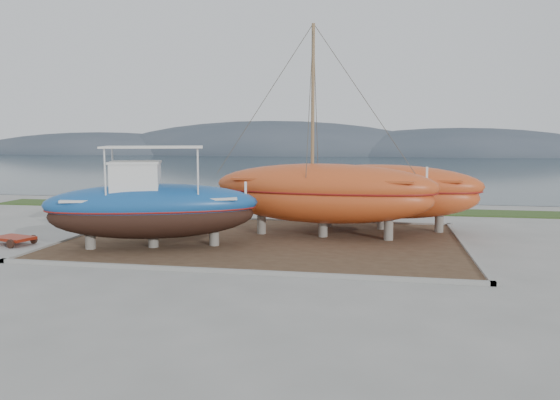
% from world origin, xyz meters
% --- Properties ---
extents(ground, '(140.00, 140.00, 0.00)m').
position_xyz_m(ground, '(0.00, 0.00, 0.00)').
color(ground, gray).
rests_on(ground, ground).
extents(dirt_patch, '(18.00, 12.00, 0.06)m').
position_xyz_m(dirt_patch, '(0.00, 4.00, 0.03)').
color(dirt_patch, '#422D1E').
rests_on(dirt_patch, ground).
extents(curb_frame, '(18.60, 12.60, 0.15)m').
position_xyz_m(curb_frame, '(0.00, 4.00, 0.07)').
color(curb_frame, gray).
rests_on(curb_frame, ground).
extents(grass_strip, '(44.00, 3.00, 0.08)m').
position_xyz_m(grass_strip, '(0.00, 15.50, 0.04)').
color(grass_strip, '#284219').
rests_on(grass_strip, ground).
extents(sea, '(260.00, 100.00, 0.04)m').
position_xyz_m(sea, '(0.00, 70.00, 0.00)').
color(sea, '#192A32').
rests_on(sea, ground).
extents(mountain_ridge, '(200.00, 36.00, 20.00)m').
position_xyz_m(mountain_ridge, '(0.00, 125.00, 0.00)').
color(mountain_ridge, '#333D49').
rests_on(mountain_ridge, ground).
extents(blue_caique, '(9.68, 5.69, 4.44)m').
position_xyz_m(blue_caique, '(-4.43, 1.53, 2.28)').
color(blue_caique, '#174E93').
rests_on(blue_caique, dirt_patch).
extents(white_dinghy, '(4.53, 2.18, 1.31)m').
position_xyz_m(white_dinghy, '(-5.33, 4.94, 0.71)').
color(white_dinghy, white).
rests_on(white_dinghy, dirt_patch).
extents(orange_sailboat, '(11.07, 4.10, 10.10)m').
position_xyz_m(orange_sailboat, '(2.67, 5.38, 5.11)').
color(orange_sailboat, '#B9461C').
rests_on(orange_sailboat, dirt_patch).
extents(orange_bare_hull, '(10.38, 4.33, 3.30)m').
position_xyz_m(orange_bare_hull, '(5.46, 8.11, 1.71)').
color(orange_bare_hull, '#B9461C').
rests_on(orange_bare_hull, dirt_patch).
extents(red_trailer, '(2.90, 1.99, 0.37)m').
position_xyz_m(red_trailer, '(-11.00, 1.13, 0.19)').
color(red_trailer, maroon).
rests_on(red_trailer, ground).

